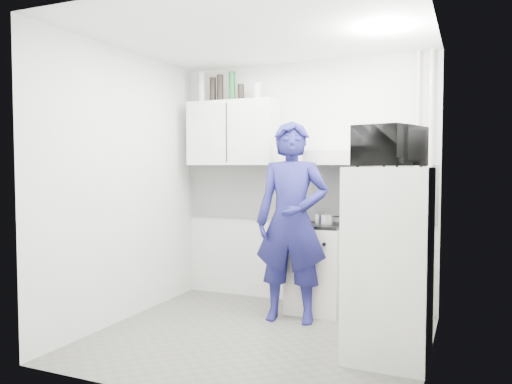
% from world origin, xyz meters
% --- Properties ---
extents(floor, '(2.80, 2.80, 0.00)m').
position_xyz_m(floor, '(0.00, 0.00, 0.00)').
color(floor, '#5E5E57').
rests_on(floor, ground).
extents(ceiling, '(2.80, 2.80, 0.00)m').
position_xyz_m(ceiling, '(0.00, 0.00, 2.60)').
color(ceiling, white).
rests_on(ceiling, wall_back).
extents(wall_back, '(2.80, 0.00, 2.80)m').
position_xyz_m(wall_back, '(0.00, 1.25, 1.30)').
color(wall_back, silver).
rests_on(wall_back, floor).
extents(wall_left, '(0.00, 2.60, 2.60)m').
position_xyz_m(wall_left, '(-1.40, 0.00, 1.30)').
color(wall_left, silver).
rests_on(wall_left, floor).
extents(wall_right, '(0.00, 2.60, 2.60)m').
position_xyz_m(wall_right, '(1.40, 0.00, 1.30)').
color(wall_right, silver).
rests_on(wall_right, floor).
extents(person, '(0.75, 0.55, 1.91)m').
position_xyz_m(person, '(0.10, 0.59, 0.96)').
color(person, navy).
rests_on(person, floor).
extents(stove, '(0.54, 0.54, 0.87)m').
position_xyz_m(stove, '(0.24, 1.00, 0.43)').
color(stove, silver).
rests_on(stove, floor).
extents(fridge, '(0.62, 0.62, 1.48)m').
position_xyz_m(fridge, '(1.10, -0.02, 0.74)').
color(fridge, white).
rests_on(fridge, floor).
extents(stove_top, '(0.52, 0.52, 0.03)m').
position_xyz_m(stove_top, '(0.24, 1.00, 0.89)').
color(stove_top, black).
rests_on(stove_top, stove).
extents(saucepan, '(0.18, 0.18, 0.10)m').
position_xyz_m(saucepan, '(0.31, 0.97, 0.95)').
color(saucepan, silver).
rests_on(saucepan, stove_top).
extents(microwave, '(0.64, 0.52, 0.31)m').
position_xyz_m(microwave, '(1.10, -0.02, 1.64)').
color(microwave, black).
rests_on(microwave, fridge).
extents(bottle_a, '(0.08, 0.08, 0.34)m').
position_xyz_m(bottle_a, '(-1.15, 1.07, 2.37)').
color(bottle_a, '#B2B7BC').
rests_on(bottle_a, upper_cabinet).
extents(bottle_b, '(0.07, 0.07, 0.28)m').
position_xyz_m(bottle_b, '(-1.01, 1.07, 2.34)').
color(bottle_b, black).
rests_on(bottle_b, upper_cabinet).
extents(bottle_c, '(0.07, 0.07, 0.30)m').
position_xyz_m(bottle_c, '(-0.92, 1.07, 2.35)').
color(bottle_c, black).
rests_on(bottle_c, upper_cabinet).
extents(bottle_d, '(0.07, 0.07, 0.32)m').
position_xyz_m(bottle_d, '(-0.77, 1.07, 2.36)').
color(bottle_d, '#144C1E').
rests_on(bottle_d, upper_cabinet).
extents(canister_a, '(0.07, 0.07, 0.18)m').
position_xyz_m(canister_a, '(-0.66, 1.07, 2.29)').
color(canister_a, black).
rests_on(canister_a, upper_cabinet).
extents(canister_b, '(0.09, 0.09, 0.18)m').
position_xyz_m(canister_b, '(-0.46, 1.07, 2.29)').
color(canister_b, '#B2B7BC').
rests_on(canister_b, upper_cabinet).
extents(upper_cabinet, '(1.00, 0.35, 0.70)m').
position_xyz_m(upper_cabinet, '(-0.75, 1.07, 1.85)').
color(upper_cabinet, white).
rests_on(upper_cabinet, wall_back).
extents(range_hood, '(0.60, 0.50, 0.14)m').
position_xyz_m(range_hood, '(0.45, 1.00, 1.57)').
color(range_hood, silver).
rests_on(range_hood, wall_back).
extents(backsplash, '(2.74, 0.03, 0.60)m').
position_xyz_m(backsplash, '(0.00, 1.24, 1.20)').
color(backsplash, white).
rests_on(backsplash, wall_back).
extents(pipe_a, '(0.05, 0.05, 2.60)m').
position_xyz_m(pipe_a, '(1.30, 1.17, 1.30)').
color(pipe_a, silver).
rests_on(pipe_a, floor).
extents(pipe_b, '(0.04, 0.04, 2.60)m').
position_xyz_m(pipe_b, '(1.18, 1.17, 1.30)').
color(pipe_b, silver).
rests_on(pipe_b, floor).
extents(ceiling_spot_fixture, '(0.10, 0.10, 0.02)m').
position_xyz_m(ceiling_spot_fixture, '(1.00, 0.20, 2.57)').
color(ceiling_spot_fixture, white).
rests_on(ceiling_spot_fixture, ceiling).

